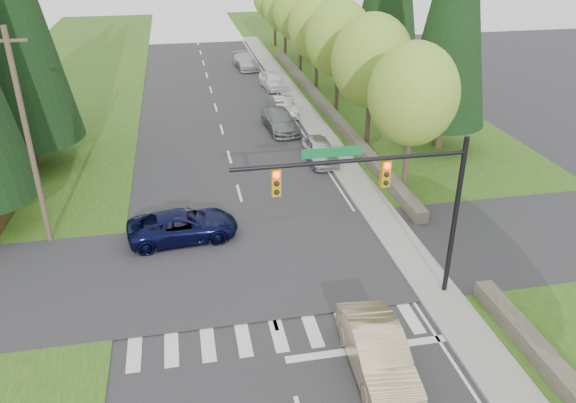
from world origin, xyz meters
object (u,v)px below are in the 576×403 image
object	(u,v)px
suv_navy	(183,226)
parked_car_e	(246,61)
parked_car_a	(320,150)
parked_car_c	(284,106)
parked_car_b	(280,121)
parked_car_d	(273,80)
sedan_champagne	(378,353)

from	to	relation	value
suv_navy	parked_car_e	size ratio (longest dim) A/B	1.05
parked_car_a	parked_car_c	world-z (taller)	parked_car_a
suv_navy	parked_car_e	xyz separation A→B (m)	(7.40, 34.12, -0.00)
parked_car_b	parked_car_d	bearing A→B (deg)	79.21
parked_car_a	parked_car_e	size ratio (longest dim) A/B	0.87
sedan_champagne	parked_car_d	size ratio (longest dim) A/B	1.10
parked_car_e	sedan_champagne	bearing A→B (deg)	-97.20
sedan_champagne	parked_car_a	distance (m)	18.71
parked_car_b	suv_navy	bearing A→B (deg)	-120.75
parked_car_e	parked_car_d	bearing A→B (deg)	-85.87
parked_car_c	parked_car_d	bearing A→B (deg)	83.46
parked_car_d	parked_car_b	bearing A→B (deg)	-103.30
sedan_champagne	parked_car_a	world-z (taller)	sedan_champagne
parked_car_b	parked_car_c	xyz separation A→B (m)	(0.91, 3.50, -0.03)
suv_navy	parked_car_e	world-z (taller)	suv_navy
sedan_champagne	suv_navy	distance (m)	11.96
parked_car_d	parked_car_e	bearing A→B (deg)	93.41
suv_navy	parked_car_d	xyz separation A→B (m)	(8.80, 25.93, 0.04)
sedan_champagne	suv_navy	bearing A→B (deg)	122.89
parked_car_a	parked_car_b	xyz separation A→B (m)	(-1.40, 6.30, -0.00)
parked_car_a	parked_car_b	distance (m)	6.45
sedan_champagne	parked_car_c	bearing A→B (deg)	87.62
parked_car_a	parked_car_d	distance (m)	17.68
parked_car_b	parked_car_c	bearing A→B (deg)	71.63
parked_car_a	parked_car_d	xyz separation A→B (m)	(0.00, 17.68, 0.03)
parked_car_d	parked_car_e	xyz separation A→B (m)	(-1.40, 8.19, -0.04)
sedan_champagne	parked_car_b	world-z (taller)	sedan_champagne
sedan_champagne	parked_car_b	distance (m)	24.85
parked_car_a	parked_car_e	world-z (taller)	parked_car_a
parked_car_c	parked_car_e	xyz separation A→B (m)	(-0.91, 16.07, 0.02)
parked_car_a	parked_car_d	world-z (taller)	parked_car_d
suv_navy	parked_car_d	size ratio (longest dim) A/B	1.16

